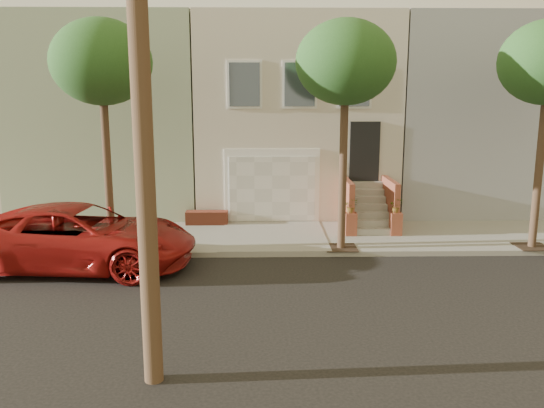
{
  "coord_description": "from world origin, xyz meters",
  "views": [
    {
      "loc": [
        -1.28,
        -11.44,
        4.54
      ],
      "look_at": [
        -0.99,
        3.0,
        1.62
      ],
      "focal_mm": 36.91,
      "sensor_mm": 36.0,
      "label": 1
    }
  ],
  "objects": [
    {
      "name": "ground",
      "position": [
        0.0,
        0.0,
        0.0
      ],
      "size": [
        90.0,
        90.0,
        0.0
      ],
      "primitive_type": "plane",
      "color": "black",
      "rests_on": "ground"
    },
    {
      "name": "sidewalk",
      "position": [
        0.0,
        5.35,
        0.07
      ],
      "size": [
        40.0,
        3.7,
        0.15
      ],
      "primitive_type": "cube",
      "color": "gray",
      "rests_on": "ground"
    },
    {
      "name": "house_row",
      "position": [
        0.0,
        11.19,
        3.64
      ],
      "size": [
        33.1,
        11.7,
        7.0
      ],
      "color": "#BEB3A2",
      "rests_on": "sidewalk"
    },
    {
      "name": "tree_left",
      "position": [
        -5.5,
        3.9,
        5.26
      ],
      "size": [
        2.7,
        2.57,
        6.3
      ],
      "color": "#2D2116",
      "rests_on": "sidewalk"
    },
    {
      "name": "tree_mid",
      "position": [
        1.0,
        3.9,
        5.26
      ],
      "size": [
        2.7,
        2.57,
        6.3
      ],
      "color": "#2D2116",
      "rests_on": "sidewalk"
    },
    {
      "name": "pickup_truck",
      "position": [
        -6.0,
        2.66,
        0.83
      ],
      "size": [
        6.2,
        3.25,
        1.66
      ],
      "primitive_type": "imported",
      "rotation": [
        0.0,
        0.0,
        1.49
      ],
      "color": "maroon",
      "rests_on": "ground"
    }
  ]
}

